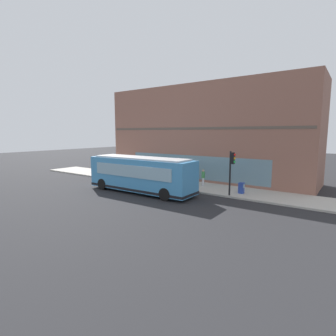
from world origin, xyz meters
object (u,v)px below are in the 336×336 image
object	(u,v)px
fire_hydrant	(180,183)
pedestrian_walking_along_curb	(159,170)
pedestrian_near_hydrant	(132,171)
pedestrian_near_building_entrance	(203,177)
traffic_light_near_corner	(232,165)
pedestrian_by_light_pole	(193,172)
city_bus_nearside	(141,175)
newspaper_vending_box	(241,188)

from	to	relation	value
fire_hydrant	pedestrian_walking_along_curb	bearing A→B (deg)	57.98
pedestrian_near_hydrant	pedestrian_near_building_entrance	bearing A→B (deg)	-82.81
traffic_light_near_corner	pedestrian_walking_along_curb	bearing A→B (deg)	72.07
pedestrian_walking_along_curb	pedestrian_near_hydrant	size ratio (longest dim) A/B	1.00
traffic_light_near_corner	pedestrian_by_light_pole	size ratio (longest dim) A/B	2.06
city_bus_nearside	pedestrian_walking_along_curb	distance (m)	6.60
city_bus_nearside	pedestrian_near_hydrant	bearing A→B (deg)	50.66
pedestrian_by_light_pole	pedestrian_near_building_entrance	bearing A→B (deg)	-123.38
pedestrian_near_hydrant	newspaper_vending_box	distance (m)	12.23
pedestrian_by_light_pole	pedestrian_near_hydrant	xyz separation A→B (m)	(-2.18, 6.46, -0.10)
pedestrian_near_hydrant	pedestrian_near_building_entrance	xyz separation A→B (m)	(1.03, -8.20, 0.00)
pedestrian_walking_along_curb	newspaper_vending_box	world-z (taller)	pedestrian_walking_along_curb
pedestrian_by_light_pole	pedestrian_near_hydrant	size ratio (longest dim) A/B	1.10
city_bus_nearside	pedestrian_walking_along_curb	xyz separation A→B (m)	(6.04, 2.62, -0.51)
pedestrian_walking_along_curb	pedestrian_near_hydrant	world-z (taller)	same
city_bus_nearside	pedestrian_near_hydrant	xyz separation A→B (m)	(3.90, 4.76, -0.51)
pedestrian_by_light_pole	newspaper_vending_box	xyz separation A→B (m)	(-2.00, -5.77, -0.54)
pedestrian_walking_along_curb	pedestrian_by_light_pole	xyz separation A→B (m)	(0.05, -4.32, 0.10)
traffic_light_near_corner	newspaper_vending_box	xyz separation A→B (m)	(1.17, -0.43, -2.02)
pedestrian_near_hydrant	newspaper_vending_box	bearing A→B (deg)	-89.14
fire_hydrant	traffic_light_near_corner	bearing A→B (deg)	-92.43
city_bus_nearside	fire_hydrant	size ratio (longest dim) A/B	13.60
traffic_light_near_corner	pedestrian_walking_along_curb	world-z (taller)	traffic_light_near_corner
pedestrian_by_light_pole	pedestrian_near_hydrant	bearing A→B (deg)	108.68
pedestrian_near_building_entrance	newspaper_vending_box	distance (m)	4.14
traffic_light_near_corner	pedestrian_walking_along_curb	xyz separation A→B (m)	(3.13, 9.66, -1.58)
pedestrian_near_building_entrance	newspaper_vending_box	bearing A→B (deg)	-101.93
traffic_light_near_corner	newspaper_vending_box	world-z (taller)	traffic_light_near_corner
pedestrian_near_building_entrance	traffic_light_near_corner	bearing A→B (deg)	-119.38
pedestrian_near_hydrant	pedestrian_near_building_entrance	distance (m)	8.27
traffic_light_near_corner	pedestrian_near_building_entrance	distance (m)	4.42
pedestrian_near_hydrant	traffic_light_near_corner	bearing A→B (deg)	-94.80
pedestrian_near_building_entrance	pedestrian_by_light_pole	bearing A→B (deg)	56.62
pedestrian_near_hydrant	city_bus_nearside	bearing A→B (deg)	-129.34
city_bus_nearside	pedestrian_by_light_pole	distance (m)	6.33
pedestrian_walking_along_curb	pedestrian_by_light_pole	bearing A→B (deg)	-89.37
pedestrian_walking_along_curb	pedestrian_near_hydrant	xyz separation A→B (m)	(-2.14, 2.14, 0.00)
newspaper_vending_box	pedestrian_near_building_entrance	bearing A→B (deg)	78.07
fire_hydrant	newspaper_vending_box	world-z (taller)	newspaper_vending_box
pedestrian_near_hydrant	pedestrian_walking_along_curb	bearing A→B (deg)	-45.03
pedestrian_walking_along_curb	newspaper_vending_box	distance (m)	10.28
fire_hydrant	pedestrian_near_building_entrance	size ratio (longest dim) A/B	0.47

